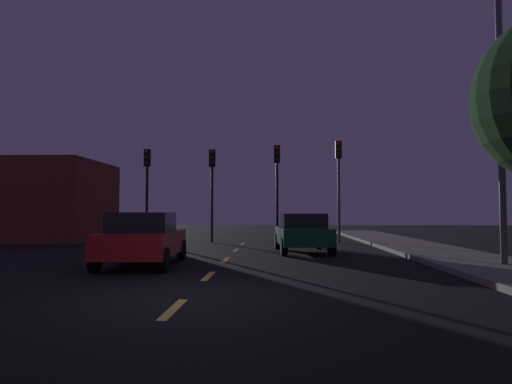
% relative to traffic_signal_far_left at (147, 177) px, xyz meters
% --- Properties ---
extents(ground_plane, '(80.00, 80.00, 0.00)m').
position_rel_traffic_signal_far_left_xyz_m(ground_plane, '(5.07, -8.03, -3.38)').
color(ground_plane, black).
extents(sidewalk_curb_right, '(3.00, 40.00, 0.15)m').
position_rel_traffic_signal_far_left_xyz_m(sidewalk_curb_right, '(12.57, -8.03, -3.31)').
color(sidewalk_curb_right, gray).
rests_on(sidewalk_curb_right, ground_plane).
extents(lane_stripe_nearest, '(0.16, 1.60, 0.01)m').
position_rel_traffic_signal_far_left_xyz_m(lane_stripe_nearest, '(5.07, -16.23, -3.38)').
color(lane_stripe_nearest, '#EACC4C').
rests_on(lane_stripe_nearest, ground_plane).
extents(lane_stripe_second, '(0.16, 1.60, 0.01)m').
position_rel_traffic_signal_far_left_xyz_m(lane_stripe_second, '(5.07, -12.43, -3.38)').
color(lane_stripe_second, '#EACC4C').
rests_on(lane_stripe_second, ground_plane).
extents(lane_stripe_third, '(0.16, 1.60, 0.01)m').
position_rel_traffic_signal_far_left_xyz_m(lane_stripe_third, '(5.07, -8.63, -3.38)').
color(lane_stripe_third, '#EACC4C').
rests_on(lane_stripe_third, ground_plane).
extents(lane_stripe_fourth, '(0.16, 1.60, 0.01)m').
position_rel_traffic_signal_far_left_xyz_m(lane_stripe_fourth, '(5.07, -4.83, -3.38)').
color(lane_stripe_fourth, '#EACC4C').
rests_on(lane_stripe_fourth, ground_plane).
extents(lane_stripe_fifth, '(0.16, 1.60, 0.01)m').
position_rel_traffic_signal_far_left_xyz_m(lane_stripe_fifth, '(5.07, -1.03, -3.38)').
color(lane_stripe_fifth, '#EACC4C').
rests_on(lane_stripe_fifth, ground_plane).
extents(traffic_signal_far_left, '(0.32, 0.38, 4.82)m').
position_rel_traffic_signal_far_left_xyz_m(traffic_signal_far_left, '(0.00, 0.00, 0.00)').
color(traffic_signal_far_left, black).
rests_on(traffic_signal_far_left, ground_plane).
extents(traffic_signal_center_left, '(0.32, 0.38, 4.79)m').
position_rel_traffic_signal_far_left_xyz_m(traffic_signal_center_left, '(3.40, -0.00, -0.02)').
color(traffic_signal_center_left, '#2D2D30').
rests_on(traffic_signal_center_left, ground_plane).
extents(traffic_signal_center_right, '(0.32, 0.38, 4.98)m').
position_rel_traffic_signal_far_left_xyz_m(traffic_signal_center_right, '(6.75, 0.00, 0.11)').
color(traffic_signal_center_right, black).
rests_on(traffic_signal_center_right, ground_plane).
extents(traffic_signal_far_right, '(0.32, 0.38, 5.19)m').
position_rel_traffic_signal_far_left_xyz_m(traffic_signal_far_right, '(9.89, 0.00, 0.24)').
color(traffic_signal_far_right, '#4C4C51').
rests_on(traffic_signal_far_right, ground_plane).
extents(car_stopped_ahead, '(2.19, 4.22, 1.49)m').
position_rel_traffic_signal_far_left_xyz_m(car_stopped_ahead, '(7.72, -5.65, -2.62)').
color(car_stopped_ahead, '#0F4C2D').
rests_on(car_stopped_ahead, ground_plane).
extents(car_adjacent_lane, '(2.21, 4.39, 1.54)m').
position_rel_traffic_signal_far_left_xyz_m(car_adjacent_lane, '(2.84, -10.29, -2.60)').
color(car_adjacent_lane, '#B21919').
rests_on(car_adjacent_lane, ground_plane).
extents(street_lamp_right, '(1.74, 0.36, 7.93)m').
position_rel_traffic_signal_far_left_xyz_m(street_lamp_right, '(12.63, -10.76, 1.32)').
color(street_lamp_right, '#4C4C51').
rests_on(street_lamp_right, ground_plane).
extents(storefront_left, '(5.24, 6.34, 4.30)m').
position_rel_traffic_signal_far_left_xyz_m(storefront_left, '(-5.55, 1.15, -1.23)').
color(storefront_left, maroon).
rests_on(storefront_left, ground_plane).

